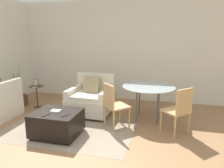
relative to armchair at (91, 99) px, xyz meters
name	(u,v)px	position (x,y,z in m)	size (l,w,h in m)	color
ground_plane	(70,160)	(0.37, -1.94, -0.35)	(20.00, 20.00, 0.00)	#936B47
wall_back	(120,51)	(0.37, 1.40, 1.03)	(12.00, 0.06, 2.75)	silver
area_rug	(70,129)	(-0.11, -0.94, -0.35)	(2.50, 1.64, 0.01)	gray
armchair	(91,99)	(0.00, 0.00, 0.00)	(0.97, 0.94, 0.91)	beige
ottoman	(57,122)	(-0.21, -1.24, -0.10)	(0.82, 0.72, 0.45)	black
book_stack	(56,111)	(-0.23, -1.23, 0.12)	(0.18, 0.14, 0.03)	beige
tv_remote_primary	(65,115)	(0.02, -1.37, 0.11)	(0.11, 0.15, 0.01)	black
tv_remote_secondary	(46,115)	(-0.31, -1.43, 0.11)	(0.09, 0.17, 0.01)	black
potted_plant	(19,98)	(-2.04, 0.09, -0.15)	(0.41, 0.41, 1.09)	brown
side_table	(37,93)	(-1.49, 0.07, 0.04)	(0.36, 0.36, 0.56)	#4C3828
picture_frame	(36,83)	(-1.49, 0.07, 0.30)	(0.14, 0.07, 0.18)	black
dining_table	(148,90)	(1.33, -0.04, 0.32)	(1.12, 1.12, 0.75)	#99A8AD
dining_chair_near_left	(113,103)	(0.70, -0.66, 0.17)	(0.59, 0.59, 0.90)	tan
dining_chair_near_right	(179,108)	(1.95, -0.66, 0.17)	(0.59, 0.59, 0.90)	tan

